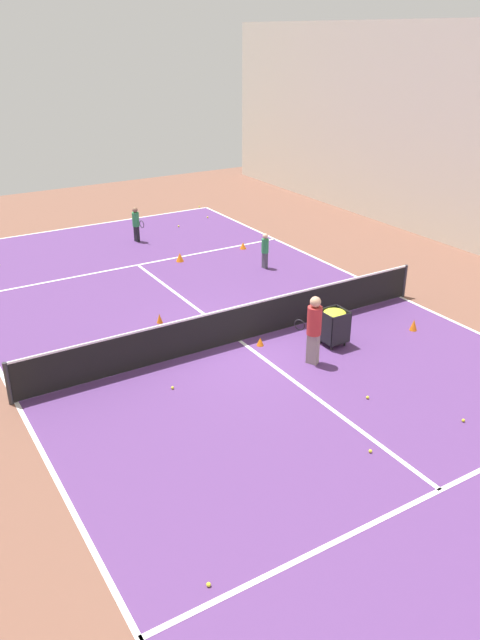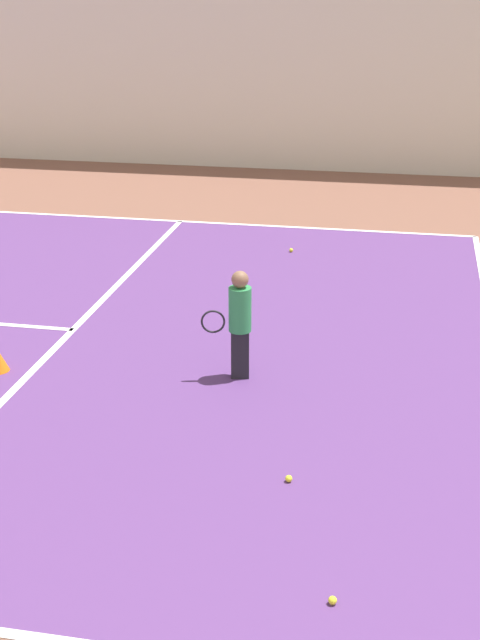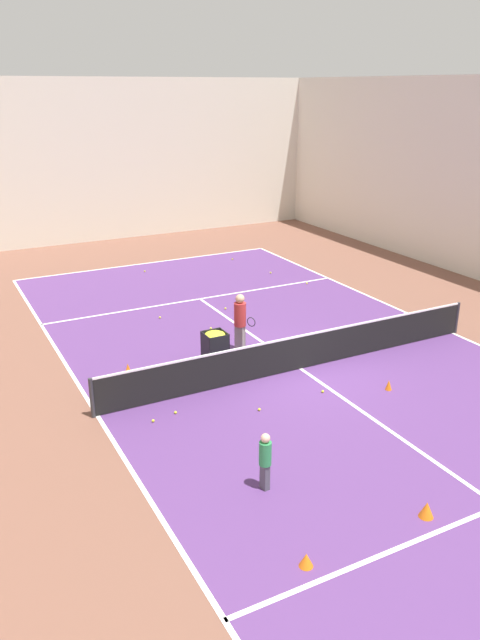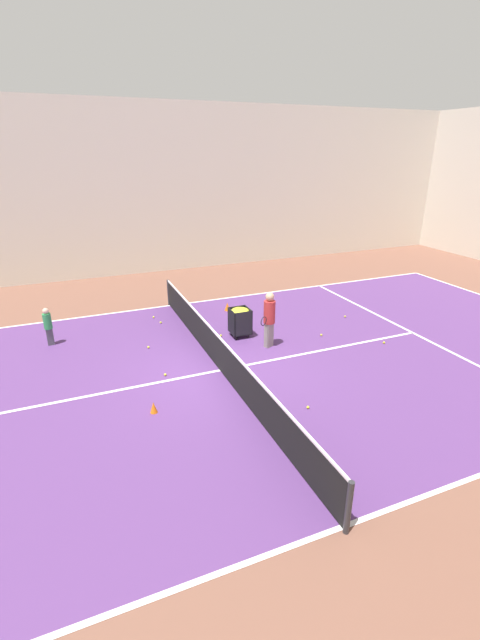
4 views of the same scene
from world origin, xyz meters
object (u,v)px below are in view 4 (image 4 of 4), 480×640
at_px(coach_at_net, 269,316).
at_px(tennis_net, 220,353).
at_px(ball_cart, 240,317).
at_px(child_midcourt, 48,324).

bearing_deg(coach_at_net, tennis_net, -3.53).
height_order(tennis_net, ball_cart, tennis_net).
bearing_deg(ball_cart, tennis_net, -35.65).
height_order(tennis_net, child_midcourt, child_midcourt).
height_order(child_midcourt, ball_cart, child_midcourt).
bearing_deg(coach_at_net, child_midcourt, -52.04).
bearing_deg(child_midcourt, coach_at_net, -28.61).
height_order(tennis_net, coach_at_net, coach_at_net).
xyz_separation_m(coach_at_net, child_midcourt, (-2.69, -6.17, -0.30)).
xyz_separation_m(child_midcourt, ball_cart, (1.64, 5.66, -0.01)).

